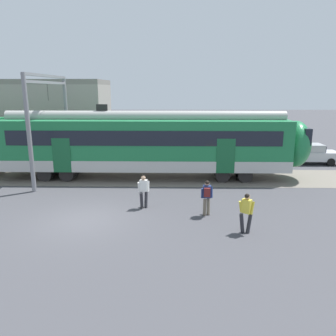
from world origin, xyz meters
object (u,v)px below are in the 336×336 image
pedestrian_yellow (246,210)px  parked_car_silver (310,154)px  pedestrian_navy (207,195)px  pedestrian_white (144,189)px

pedestrian_yellow → parked_car_silver: 14.88m
pedestrian_navy → pedestrian_yellow: 2.31m
pedestrian_navy → pedestrian_yellow: same height
pedestrian_white → parked_car_silver: size_ratio=0.41×
parked_car_silver → pedestrian_yellow: bearing=-120.8°
pedestrian_white → parked_car_silver: (11.99, 10.03, -0.18)m
parked_car_silver → pedestrian_navy: bearing=-129.5°
pedestrian_white → pedestrian_navy: same height
pedestrian_navy → pedestrian_yellow: size_ratio=1.00×
pedestrian_white → pedestrian_navy: 3.10m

